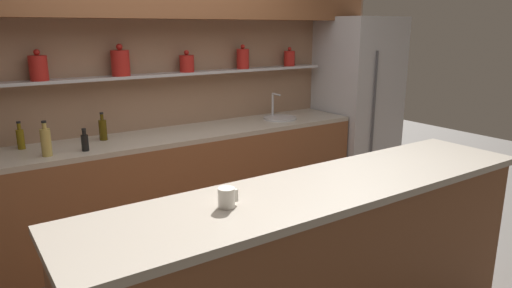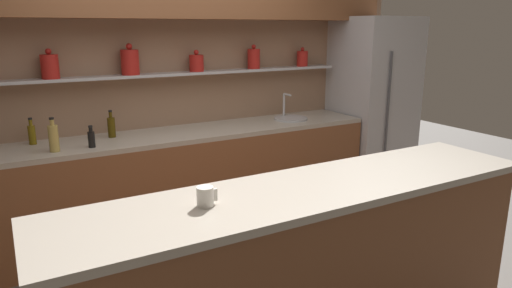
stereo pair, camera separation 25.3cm
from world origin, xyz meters
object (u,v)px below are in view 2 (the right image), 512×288
Objects in this scene: sink_fixture at (290,117)px; bottle_oil_1 at (32,134)px; bottle_sauce_0 at (91,138)px; refrigerator at (372,107)px; bottle_spirit_4 at (54,138)px; bottle_oil_5 at (111,127)px; coffee_mug at (205,196)px.

sink_fixture reaches higher than bottle_oil_1.
refrigerator is at bearing 2.21° from bottle_sauce_0.
bottle_spirit_4 reaches higher than bottle_oil_5.
sink_fixture reaches higher than coffee_mug.
coffee_mug reaches higher than bottle_sauce_0.
sink_fixture is at bearing 3.97° from bottle_spirit_4.
sink_fixture is 1.45× the size of bottle_oil_5.
sink_fixture is 3.40× the size of coffee_mug.
coffee_mug is at bearing -90.65° from bottle_oil_5.
bottle_oil_1 reaches higher than bottle_sauce_0.
coffee_mug is (-2.79, -1.86, 0.11)m from refrigerator.
bottle_oil_5 is at bearing 176.69° from sink_fixture.
refrigerator is at bearing 33.71° from coffee_mug.
bottle_spirit_4 reaches higher than sink_fixture.
bottle_sauce_0 is (-2.98, -0.11, 0.03)m from refrigerator.
coffee_mug is at bearing -74.58° from bottle_oil_1.
refrigerator is 5.77× the size of sink_fixture.
refrigerator reaches higher than bottle_oil_5.
bottle_sauce_0 is 0.67× the size of bottle_spirit_4.
bottle_spirit_4 reaches higher than bottle_oil_1.
sink_fixture is at bearing -3.31° from bottle_oil_5.
refrigerator is 9.04× the size of bottle_oil_1.
bottle_spirit_4 is at bearing -68.59° from bottle_oil_1.
sink_fixture is 2.32m from bottle_oil_1.
bottle_sauce_0 is 0.34m from bottle_oil_5.
coffee_mug is at bearing -132.39° from sink_fixture.
coffee_mug is (-0.02, -2.01, 0.06)m from bottle_oil_5.
bottle_spirit_4 is (-2.19, -0.15, 0.08)m from sink_fixture.
sink_fixture is 1.94m from bottle_sauce_0.
bottle_sauce_0 is 1.74× the size of coffee_mug.
sink_fixture is (-1.05, 0.05, -0.02)m from refrigerator.
refrigerator is 2.78m from bottle_oil_5.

